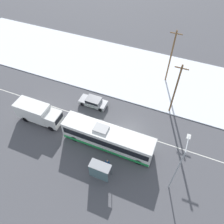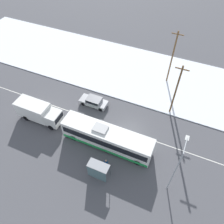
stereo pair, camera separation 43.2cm
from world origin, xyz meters
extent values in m
plane|color=#4C4C51|center=(0.00, 0.00, 0.00)|extent=(120.00, 120.00, 0.00)
cube|color=silver|center=(0.00, 12.84, 0.06)|extent=(80.00, 14.84, 0.12)
cube|color=silver|center=(0.00, 0.00, 0.00)|extent=(60.00, 0.12, 0.00)
cube|color=white|center=(-1.77, -3.09, 1.64)|extent=(12.05, 2.55, 2.74)
cube|color=black|center=(-1.77, -3.09, 1.97)|extent=(11.56, 2.57, 1.04)
cube|color=green|center=(-1.77, -3.09, 0.52)|extent=(11.93, 2.57, 0.49)
cube|color=#B2B2B2|center=(-2.67, -3.09, 3.13)|extent=(1.80, 1.40, 0.24)
cylinder|color=black|center=(2.86, -4.22, 0.50)|extent=(1.00, 0.28, 1.00)
cylinder|color=black|center=(2.86, -1.95, 0.50)|extent=(1.00, 0.28, 1.00)
cylinder|color=black|center=(-6.19, -4.22, 0.50)|extent=(1.00, 0.28, 1.00)
cylinder|color=black|center=(-6.19, -1.95, 0.50)|extent=(1.00, 0.28, 1.00)
cube|color=silver|center=(-13.41, -2.94, 1.70)|extent=(4.81, 2.30, 2.42)
cube|color=silver|center=(-10.05, -2.94, 1.44)|extent=(1.90, 2.18, 1.89)
cube|color=black|center=(-9.12, -2.94, 1.82)|extent=(0.06, 1.96, 0.83)
cylinder|color=black|center=(-10.05, -3.96, 0.45)|extent=(0.90, 0.26, 0.90)
cylinder|color=black|center=(-10.05, -1.92, 0.45)|extent=(0.90, 0.26, 0.90)
cylinder|color=black|center=(-14.37, -3.96, 0.45)|extent=(0.90, 0.26, 0.90)
cylinder|color=black|center=(-14.37, -1.92, 0.45)|extent=(0.90, 0.26, 0.90)
cube|color=#9E9EA3|center=(-6.76, 2.77, 0.54)|extent=(4.30, 1.80, 0.63)
cube|color=gray|center=(-6.65, 2.77, 1.10)|extent=(2.24, 1.66, 0.50)
cube|color=black|center=(-6.65, 2.77, 1.11)|extent=(2.06, 1.69, 0.40)
cylinder|color=black|center=(-8.21, 1.98, 0.32)|extent=(0.64, 0.22, 0.64)
cylinder|color=black|center=(-8.21, 3.56, 0.32)|extent=(0.64, 0.22, 0.64)
cylinder|color=black|center=(-5.21, 1.98, 0.32)|extent=(0.64, 0.22, 0.64)
cylinder|color=black|center=(-5.21, 3.56, 0.32)|extent=(0.64, 0.22, 0.64)
cylinder|color=#23232D|center=(-0.67, -6.07, 0.36)|extent=(0.11, 0.11, 0.72)
cylinder|color=#23232D|center=(-0.45, -6.07, 0.36)|extent=(0.11, 0.11, 0.72)
cube|color=#19478C|center=(-0.56, -6.07, 1.01)|extent=(0.37, 0.20, 0.59)
sphere|color=tan|center=(-0.56, -6.07, 1.43)|extent=(0.25, 0.25, 0.25)
cylinder|color=#19478C|center=(-0.80, -6.07, 0.98)|extent=(0.09, 0.09, 0.56)
cylinder|color=#19478C|center=(-0.33, -6.07, 0.98)|extent=(0.09, 0.09, 0.56)
cube|color=gray|center=(-0.86, -7.42, 2.37)|extent=(2.50, 1.20, 0.06)
cube|color=slate|center=(-0.86, -8.00, 1.20)|extent=(2.40, 0.04, 2.16)
cylinder|color=#474C51|center=(-2.07, -6.86, 1.17)|extent=(0.08, 0.08, 2.34)
cylinder|color=#474C51|center=(0.35, -6.86, 1.17)|extent=(0.08, 0.08, 2.34)
cylinder|color=#474C51|center=(-2.07, -7.98, 1.17)|extent=(0.08, 0.08, 2.34)
cylinder|color=#474C51|center=(0.35, -7.98, 1.17)|extent=(0.08, 0.08, 2.34)
cylinder|color=#9EA3A8|center=(7.07, -5.72, 3.93)|extent=(0.14, 0.14, 7.87)
cylinder|color=#9EA3A8|center=(7.07, -4.77, 7.72)|extent=(0.10, 1.91, 0.10)
cube|color=silver|center=(7.07, -3.82, 7.65)|extent=(0.36, 0.60, 0.16)
cylinder|color=brown|center=(4.48, 6.01, 4.29)|extent=(0.24, 0.24, 8.57)
cube|color=brown|center=(4.48, 6.01, 8.07)|extent=(1.80, 0.12, 0.12)
cylinder|color=brown|center=(2.26, 12.85, 4.63)|extent=(0.24, 0.24, 9.26)
cube|color=brown|center=(2.26, 12.85, 8.76)|extent=(1.80, 0.12, 0.12)
camera|label=1|loc=(4.85, -17.66, 24.94)|focal=35.00mm
camera|label=2|loc=(5.24, -17.49, 24.94)|focal=35.00mm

